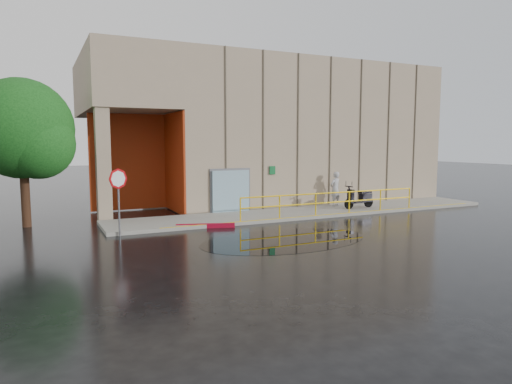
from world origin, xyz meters
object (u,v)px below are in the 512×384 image
Objects in this scene: stop_sign at (118,187)px; red_curb at (205,226)px; tree_near at (26,133)px; scooter at (359,192)px; person at (335,189)px.

stop_sign is 3.88m from red_curb.
stop_sign is at bearing -49.65° from tree_near.
scooter is at bearing -8.64° from tree_near.
stop_sign is (-12.12, -1.26, 0.90)m from scooter.
person reaches higher than scooter.
tree_near is (-6.47, 3.35, 3.80)m from red_curb.
red_curb is 0.39× the size of tree_near.
person is at bearing 10.62° from stop_sign.
stop_sign is at bearing -2.36° from person.
person is 0.30× the size of tree_near.
stop_sign reaches higher than person.
red_curb is (3.45, 0.21, -1.77)m from stop_sign.
red_curb is 8.21m from tree_near.
tree_near is at bearing 128.53° from stop_sign.
tree_near is (-15.14, 2.30, 2.93)m from scooter.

